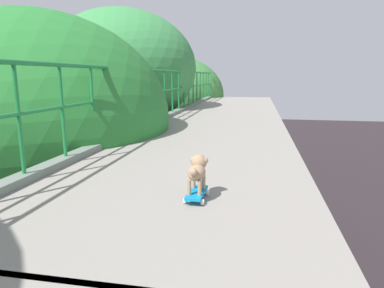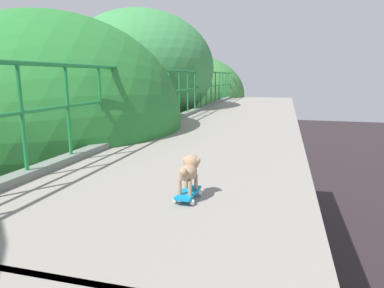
# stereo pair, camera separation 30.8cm
# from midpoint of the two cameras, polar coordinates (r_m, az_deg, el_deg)

# --- Properties ---
(overpass_deck) EXTENTS (3.18, 34.15, 0.36)m
(overpass_deck) POSITION_cam_midpoint_polar(r_m,az_deg,el_deg) (2.57, -17.26, -20.21)
(overpass_deck) COLOR gray
(overpass_deck) RESTS_ON bridge_pier
(city_bus) EXTENTS (2.75, 10.69, 3.17)m
(city_bus) POSITION_cam_midpoint_polar(r_m,az_deg,el_deg) (24.21, -16.79, -2.88)
(city_bus) COLOR red
(city_bus) RESTS_ON ground
(roadside_tree_mid) EXTENTS (5.76, 5.76, 8.88)m
(roadside_tree_mid) POSITION_cam_midpoint_polar(r_m,az_deg,el_deg) (8.21, -25.55, 3.32)
(roadside_tree_mid) COLOR #503022
(roadside_tree_mid) RESTS_ON ground
(roadside_tree_far) EXTENTS (5.42, 5.42, 9.89)m
(roadside_tree_far) POSITION_cam_midpoint_polar(r_m,az_deg,el_deg) (13.07, -12.28, 11.95)
(roadside_tree_far) COLOR brown
(roadside_tree_far) RESTS_ON ground
(roadside_tree_farthest) EXTENTS (5.29, 5.29, 8.59)m
(roadside_tree_farthest) POSITION_cam_midpoint_polar(r_m,az_deg,el_deg) (19.81, -2.90, 7.99)
(roadside_tree_farthest) COLOR #4B3121
(roadside_tree_farthest) RESTS_ON ground
(toy_skateboard) EXTENTS (0.20, 0.41, 0.08)m
(toy_skateboard) POSITION_cam_midpoint_polar(r_m,az_deg,el_deg) (3.24, -1.98, -8.25)
(toy_skateboard) COLOR #0D85CB
(toy_skateboard) RESTS_ON overpass_deck
(small_dog) EXTENTS (0.18, 0.39, 0.33)m
(small_dog) POSITION_cam_midpoint_polar(r_m,az_deg,el_deg) (3.20, -1.86, -4.25)
(small_dog) COLOR tan
(small_dog) RESTS_ON toy_skateboard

